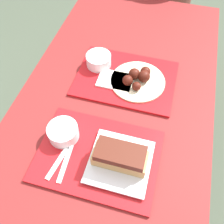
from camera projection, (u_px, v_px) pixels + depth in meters
name	position (u px, v px, depth m)	size (l,w,h in m)	color
ground_plane	(109.00, 187.00, 1.60)	(12.00, 12.00, 0.00)	#424C3D
picnic_table	(108.00, 135.00, 1.05)	(0.80, 1.82, 0.76)	maroon
picnic_bench_far	(149.00, 30.00, 1.91)	(0.76, 0.28, 0.45)	maroon
tray_near	(98.00, 156.00, 0.88)	(0.43, 0.31, 0.01)	#B21419
tray_far	(126.00, 78.00, 1.10)	(0.43, 0.31, 0.01)	#B21419
bowl_coleslaw_near	(63.00, 132.00, 0.90)	(0.11, 0.11, 0.05)	silver
brisket_sandwich_plate	(120.00, 159.00, 0.83)	(0.21, 0.21, 0.09)	beige
plastic_fork_near	(61.00, 158.00, 0.87)	(0.05, 0.17, 0.00)	white
plastic_knife_near	(66.00, 160.00, 0.87)	(0.03, 0.17, 0.00)	white
bowl_coleslaw_far	(99.00, 60.00, 1.11)	(0.11, 0.11, 0.05)	silver
wings_plate_far	(138.00, 79.00, 1.06)	(0.24, 0.24, 0.06)	beige
napkin_far	(115.00, 80.00, 1.08)	(0.15, 0.10, 0.01)	white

